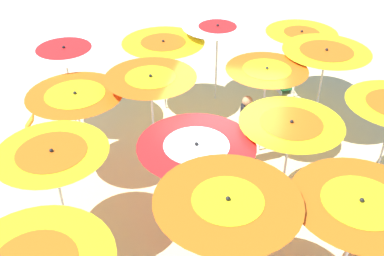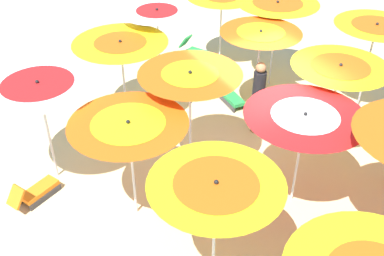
{
  "view_description": "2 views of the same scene",
  "coord_description": "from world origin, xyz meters",
  "px_view_note": "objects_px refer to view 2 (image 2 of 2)",
  "views": [
    {
      "loc": [
        -1.03,
        8.42,
        7.16
      ],
      "look_at": [
        0.75,
        -0.24,
        1.19
      ],
      "focal_mm": 43.2,
      "sensor_mm": 36.0,
      "label": 1
    },
    {
      "loc": [
        5.46,
        6.72,
        6.78
      ],
      "look_at": [
        1.65,
        -0.19,
        1.15
      ],
      "focal_mm": 43.67,
      "sensor_mm": 36.0,
      "label": 2
    }
  ],
  "objects_px": {
    "beach_umbrella_2": "(216,194)",
    "lounger_1": "(198,52)",
    "lounger_2": "(230,94)",
    "lounger_4": "(36,192)",
    "beach_umbrella_5": "(190,83)",
    "beach_umbrella_14": "(376,31)",
    "beachgoer_0": "(258,96)",
    "beach_umbrella_10": "(339,73)",
    "beach_umbrella_9": "(260,40)",
    "beach_umbrella_4": "(121,49)",
    "beach_umbrella_6": "(304,122)",
    "beach_umbrella_12": "(222,2)",
    "beach_umbrella_8": "(157,16)",
    "beach_umbrella_1": "(129,133)",
    "beach_umbrella_13": "(277,9)",
    "beach_umbrella_0": "(39,92)"
  },
  "relations": [
    {
      "from": "lounger_2",
      "to": "beach_umbrella_10",
      "type": "bearing_deg",
      "value": 19.03
    },
    {
      "from": "beach_umbrella_12",
      "to": "lounger_2",
      "type": "height_order",
      "value": "beach_umbrella_12"
    },
    {
      "from": "beach_umbrella_0",
      "to": "beachgoer_0",
      "type": "xyz_separation_m",
      "value": [
        -4.75,
        0.72,
        -1.11
      ]
    },
    {
      "from": "beach_umbrella_9",
      "to": "beach_umbrella_0",
      "type": "bearing_deg",
      "value": -1.67
    },
    {
      "from": "beach_umbrella_10",
      "to": "beachgoer_0",
      "type": "xyz_separation_m",
      "value": [
        0.98,
        -1.39,
        -1.04
      ]
    },
    {
      "from": "beach_umbrella_5",
      "to": "beach_umbrella_9",
      "type": "height_order",
      "value": "beach_umbrella_5"
    },
    {
      "from": "beach_umbrella_12",
      "to": "lounger_1",
      "type": "distance_m",
      "value": 1.88
    },
    {
      "from": "beach_umbrella_1",
      "to": "beach_umbrella_8",
      "type": "distance_m",
      "value": 4.78
    },
    {
      "from": "beach_umbrella_1",
      "to": "beach_umbrella_6",
      "type": "xyz_separation_m",
      "value": [
        -2.94,
        1.21,
        -0.01
      ]
    },
    {
      "from": "beach_umbrella_5",
      "to": "beachgoer_0",
      "type": "bearing_deg",
      "value": -166.04
    },
    {
      "from": "beach_umbrella_1",
      "to": "beach_umbrella_8",
      "type": "xyz_separation_m",
      "value": [
        -2.49,
        -4.07,
        0.22
      ]
    },
    {
      "from": "lounger_1",
      "to": "lounger_2",
      "type": "bearing_deg",
      "value": -36.84
    },
    {
      "from": "beach_umbrella_4",
      "to": "beach_umbrella_6",
      "type": "distance_m",
      "value": 4.8
    },
    {
      "from": "beach_umbrella_9",
      "to": "beach_umbrella_1",
      "type": "bearing_deg",
      "value": 22.86
    },
    {
      "from": "beach_umbrella_4",
      "to": "beach_umbrella_12",
      "type": "height_order",
      "value": "beach_umbrella_12"
    },
    {
      "from": "lounger_2",
      "to": "lounger_4",
      "type": "distance_m",
      "value": 5.65
    },
    {
      "from": "beach_umbrella_8",
      "to": "beach_umbrella_5",
      "type": "bearing_deg",
      "value": 74.88
    },
    {
      "from": "beach_umbrella_5",
      "to": "beach_umbrella_14",
      "type": "height_order",
      "value": "beach_umbrella_5"
    },
    {
      "from": "lounger_2",
      "to": "beachgoer_0",
      "type": "bearing_deg",
      "value": -3.77
    },
    {
      "from": "beach_umbrella_12",
      "to": "beachgoer_0",
      "type": "relative_size",
      "value": 1.15
    },
    {
      "from": "beach_umbrella_14",
      "to": "lounger_1",
      "type": "distance_m",
      "value": 5.46
    },
    {
      "from": "beach_umbrella_4",
      "to": "lounger_2",
      "type": "distance_m",
      "value": 3.28
    },
    {
      "from": "beach_umbrella_8",
      "to": "beach_umbrella_13",
      "type": "distance_m",
      "value": 3.14
    },
    {
      "from": "beach_umbrella_5",
      "to": "beach_umbrella_14",
      "type": "distance_m",
      "value": 5.16
    },
    {
      "from": "beach_umbrella_14",
      "to": "lounger_2",
      "type": "xyz_separation_m",
      "value": [
        2.85,
        -1.88,
        -1.95
      ]
    },
    {
      "from": "beach_umbrella_2",
      "to": "beach_umbrella_6",
      "type": "distance_m",
      "value": 2.61
    },
    {
      "from": "beach_umbrella_12",
      "to": "beachgoer_0",
      "type": "distance_m",
      "value": 3.84
    },
    {
      "from": "beach_umbrella_13",
      "to": "beach_umbrella_14",
      "type": "distance_m",
      "value": 2.53
    },
    {
      "from": "beach_umbrella_0",
      "to": "beach_umbrella_12",
      "type": "height_order",
      "value": "beach_umbrella_0"
    },
    {
      "from": "beach_umbrella_0",
      "to": "beach_umbrella_4",
      "type": "distance_m",
      "value": 2.63
    },
    {
      "from": "beach_umbrella_4",
      "to": "beach_umbrella_8",
      "type": "distance_m",
      "value": 1.61
    },
    {
      "from": "beach_umbrella_9",
      "to": "beach_umbrella_13",
      "type": "bearing_deg",
      "value": -139.51
    },
    {
      "from": "beach_umbrella_8",
      "to": "beachgoer_0",
      "type": "xyz_separation_m",
      "value": [
        -1.18,
        2.95,
        -1.17
      ]
    },
    {
      "from": "beach_umbrella_4",
      "to": "beach_umbrella_6",
      "type": "bearing_deg",
      "value": 112.04
    },
    {
      "from": "beach_umbrella_1",
      "to": "beach_umbrella_2",
      "type": "distance_m",
      "value": 2.18
    },
    {
      "from": "beach_umbrella_0",
      "to": "beach_umbrella_1",
      "type": "distance_m",
      "value": 2.15
    },
    {
      "from": "lounger_4",
      "to": "lounger_1",
      "type": "bearing_deg",
      "value": 6.8
    },
    {
      "from": "beach_umbrella_1",
      "to": "beach_umbrella_9",
      "type": "distance_m",
      "value": 4.37
    },
    {
      "from": "beach_umbrella_13",
      "to": "lounger_1",
      "type": "bearing_deg",
      "value": -66.99
    },
    {
      "from": "beach_umbrella_5",
      "to": "beach_umbrella_13",
      "type": "relative_size",
      "value": 1.01
    },
    {
      "from": "lounger_2",
      "to": "lounger_4",
      "type": "relative_size",
      "value": 1.15
    },
    {
      "from": "beachgoer_0",
      "to": "beach_umbrella_2",
      "type": "bearing_deg",
      "value": -40.9
    },
    {
      "from": "beach_umbrella_13",
      "to": "lounger_4",
      "type": "xyz_separation_m",
      "value": [
        7.04,
        1.55,
        -2.03
      ]
    },
    {
      "from": "beach_umbrella_14",
      "to": "beachgoer_0",
      "type": "distance_m",
      "value": 3.28
    },
    {
      "from": "beach_umbrella_6",
      "to": "beachgoer_0",
      "type": "relative_size",
      "value": 1.19
    },
    {
      "from": "beach_umbrella_0",
      "to": "beach_umbrella_8",
      "type": "distance_m",
      "value": 4.21
    },
    {
      "from": "beach_umbrella_10",
      "to": "lounger_2",
      "type": "height_order",
      "value": "beach_umbrella_10"
    },
    {
      "from": "beach_umbrella_1",
      "to": "beach_umbrella_13",
      "type": "bearing_deg",
      "value": -152.02
    },
    {
      "from": "beach_umbrella_2",
      "to": "lounger_1",
      "type": "distance_m",
      "value": 8.53
    },
    {
      "from": "beach_umbrella_9",
      "to": "beach_umbrella_4",
      "type": "bearing_deg",
      "value": -28.1
    }
  ]
}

